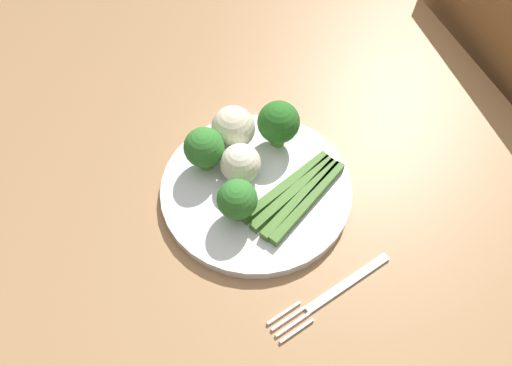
{
  "coord_description": "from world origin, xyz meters",
  "views": [
    {
      "loc": [
        -0.28,
        0.11,
        1.27
      ],
      "look_at": [
        0.05,
        0.01,
        0.77
      ],
      "focal_mm": 33.07,
      "sensor_mm": 36.0,
      "label": 1
    }
  ],
  "objects_px": {
    "cauliflower_outer_edge": "(233,128)",
    "broccoli_front": "(237,200)",
    "dining_table": "(273,260)",
    "plate": "(256,188)",
    "broccoli_back_right": "(204,148)",
    "fork": "(331,294)",
    "asparagus_bundle": "(297,195)",
    "broccoli_back": "(279,123)",
    "chair": "(479,133)",
    "cauliflower_near_fork": "(241,164)"
  },
  "relations": [
    {
      "from": "cauliflower_outer_edge",
      "to": "broccoli_front",
      "type": "bearing_deg",
      "value": 166.47
    },
    {
      "from": "dining_table",
      "to": "plate",
      "type": "relative_size",
      "value": 4.93
    },
    {
      "from": "broccoli_front",
      "to": "plate",
      "type": "bearing_deg",
      "value": -43.93
    },
    {
      "from": "cauliflower_outer_edge",
      "to": "broccoli_back_right",
      "type": "bearing_deg",
      "value": 121.11
    },
    {
      "from": "plate",
      "to": "fork",
      "type": "height_order",
      "value": "plate"
    },
    {
      "from": "asparagus_bundle",
      "to": "broccoli_back",
      "type": "height_order",
      "value": "broccoli_back"
    },
    {
      "from": "fork",
      "to": "broccoli_front",
      "type": "bearing_deg",
      "value": -75.96
    },
    {
      "from": "chair",
      "to": "broccoli_back",
      "type": "height_order",
      "value": "chair"
    },
    {
      "from": "chair",
      "to": "broccoli_back_right",
      "type": "height_order",
      "value": "chair"
    },
    {
      "from": "broccoli_back_right",
      "to": "broccoli_back",
      "type": "bearing_deg",
      "value": -84.89
    },
    {
      "from": "asparagus_bundle",
      "to": "broccoli_front",
      "type": "xyz_separation_m",
      "value": [
        -0.0,
        0.08,
        0.03
      ]
    },
    {
      "from": "broccoli_back",
      "to": "chair",
      "type": "bearing_deg",
      "value": -78.75
    },
    {
      "from": "broccoli_front",
      "to": "chair",
      "type": "bearing_deg",
      "value": -71.58
    },
    {
      "from": "broccoli_back_right",
      "to": "asparagus_bundle",
      "type": "bearing_deg",
      "value": -131.02
    },
    {
      "from": "cauliflower_near_fork",
      "to": "broccoli_front",
      "type": "bearing_deg",
      "value": 159.95
    },
    {
      "from": "dining_table",
      "to": "cauliflower_outer_edge",
      "type": "relative_size",
      "value": 20.74
    },
    {
      "from": "broccoli_back",
      "to": "cauliflower_outer_edge",
      "type": "bearing_deg",
      "value": 71.97
    },
    {
      "from": "dining_table",
      "to": "fork",
      "type": "distance_m",
      "value": 0.17
    },
    {
      "from": "plate",
      "to": "broccoli_back",
      "type": "height_order",
      "value": "broccoli_back"
    },
    {
      "from": "broccoli_back",
      "to": "cauliflower_near_fork",
      "type": "bearing_deg",
      "value": 121.62
    },
    {
      "from": "cauliflower_near_fork",
      "to": "chair",
      "type": "bearing_deg",
      "value": -76.19
    },
    {
      "from": "broccoli_front",
      "to": "asparagus_bundle",
      "type": "bearing_deg",
      "value": -88.6
    },
    {
      "from": "broccoli_front",
      "to": "cauliflower_outer_edge",
      "type": "bearing_deg",
      "value": -13.53
    },
    {
      "from": "broccoli_back_right",
      "to": "plate",
      "type": "bearing_deg",
      "value": -133.61
    },
    {
      "from": "broccoli_back_right",
      "to": "cauliflower_near_fork",
      "type": "height_order",
      "value": "broccoli_back_right"
    },
    {
      "from": "dining_table",
      "to": "chair",
      "type": "relative_size",
      "value": 1.39
    },
    {
      "from": "dining_table",
      "to": "broccoli_back_right",
      "type": "relative_size",
      "value": 19.06
    },
    {
      "from": "chair",
      "to": "cauliflower_near_fork",
      "type": "xyz_separation_m",
      "value": [
        -0.14,
        0.56,
        0.29
      ]
    },
    {
      "from": "plate",
      "to": "cauliflower_near_fork",
      "type": "distance_m",
      "value": 0.04
    },
    {
      "from": "cauliflower_outer_edge",
      "to": "broccoli_back",
      "type": "bearing_deg",
      "value": -108.03
    },
    {
      "from": "cauliflower_outer_edge",
      "to": "fork",
      "type": "bearing_deg",
      "value": -169.2
    },
    {
      "from": "fork",
      "to": "asparagus_bundle",
      "type": "bearing_deg",
      "value": -108.56
    },
    {
      "from": "asparagus_bundle",
      "to": "dining_table",
      "type": "bearing_deg",
      "value": -7.42
    },
    {
      "from": "plate",
      "to": "broccoli_back",
      "type": "distance_m",
      "value": 0.09
    },
    {
      "from": "cauliflower_outer_edge",
      "to": "cauliflower_near_fork",
      "type": "relative_size",
      "value": 1.13
    },
    {
      "from": "asparagus_bundle",
      "to": "broccoli_front",
      "type": "bearing_deg",
      "value": -27.82
    },
    {
      "from": "plate",
      "to": "cauliflower_outer_edge",
      "type": "height_order",
      "value": "cauliflower_outer_edge"
    },
    {
      "from": "dining_table",
      "to": "broccoli_front",
      "type": "bearing_deg",
      "value": 75.93
    },
    {
      "from": "broccoli_back_right",
      "to": "fork",
      "type": "bearing_deg",
      "value": -156.61
    },
    {
      "from": "chair",
      "to": "asparagus_bundle",
      "type": "xyz_separation_m",
      "value": [
        -0.19,
        0.51,
        0.27
      ]
    },
    {
      "from": "plate",
      "to": "broccoli_back_right",
      "type": "xyz_separation_m",
      "value": [
        0.05,
        0.05,
        0.04
      ]
    },
    {
      "from": "broccoli_back_right",
      "to": "cauliflower_near_fork",
      "type": "relative_size",
      "value": 1.22
    },
    {
      "from": "broccoli_back_right",
      "to": "cauliflower_outer_edge",
      "type": "height_order",
      "value": "broccoli_back_right"
    },
    {
      "from": "asparagus_bundle",
      "to": "broccoli_back_right",
      "type": "xyz_separation_m",
      "value": [
        0.08,
        0.1,
        0.03
      ]
    },
    {
      "from": "asparagus_bundle",
      "to": "cauliflower_outer_edge",
      "type": "xyz_separation_m",
      "value": [
        0.11,
        0.05,
        0.02
      ]
    },
    {
      "from": "asparagus_bundle",
      "to": "broccoli_front",
      "type": "distance_m",
      "value": 0.08
    },
    {
      "from": "fork",
      "to": "cauliflower_near_fork",
      "type": "bearing_deg",
      "value": -90.02
    },
    {
      "from": "asparagus_bundle",
      "to": "broccoli_back_right",
      "type": "bearing_deg",
      "value": -70.23
    },
    {
      "from": "cauliflower_outer_edge",
      "to": "fork",
      "type": "relative_size",
      "value": 0.36
    },
    {
      "from": "broccoli_back_right",
      "to": "chair",
      "type": "bearing_deg",
      "value": -79.78
    }
  ]
}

